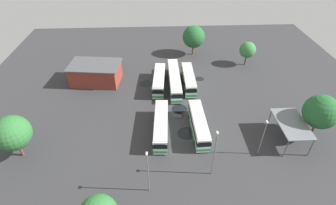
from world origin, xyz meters
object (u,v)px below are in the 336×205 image
object	(u,v)px
bus_row1_slot0	(161,125)
lamp_post_mid_lot	(148,171)
tree_west_edge	(13,133)
depot_building	(96,73)
tree_east_edge	(248,50)
tree_northwest	(321,112)
bus_row0_slot1	(174,79)
maintenance_shelter	(292,124)
bus_row1_slot2	(198,124)
tree_northeast	(194,37)
lamp_post_near_entrance	(214,153)
bus_row0_slot2	(188,79)
lamp_post_by_building	(263,137)
bus_row0_slot0	(159,80)

from	to	relation	value
bus_row1_slot0	lamp_post_mid_lot	bearing A→B (deg)	-9.51
bus_row1_slot0	tree_west_edge	bearing A→B (deg)	-79.24
bus_row1_slot0	depot_building	world-z (taller)	depot_building
lamp_post_mid_lot	tree_west_edge	world-z (taller)	lamp_post_mid_lot
tree_east_edge	tree_west_edge	xyz separation A→B (m)	(31.22, -49.48, 0.94)
tree_northwest	tree_east_edge	world-z (taller)	tree_northwest
tree_northwest	bus_row0_slot1	bearing A→B (deg)	-126.85
tree_west_edge	tree_northwest	bearing A→B (deg)	92.42
maintenance_shelter	depot_building	bearing A→B (deg)	-119.73
bus_row1_slot2	tree_northeast	bearing A→B (deg)	174.67
tree_northwest	lamp_post_near_entrance	bearing A→B (deg)	-69.10
bus_row0_slot2	tree_northeast	xyz separation A→B (m)	(-16.98, 3.24, 3.76)
tree_northwest	tree_east_edge	bearing A→B (deg)	-170.85
lamp_post_near_entrance	bus_row1_slot0	bearing A→B (deg)	-142.25
bus_row0_slot2	bus_row1_slot2	distance (m)	16.60
bus_row0_slot2	tree_east_edge	size ratio (longest dim) A/B	1.77
bus_row1_slot0	bus_row1_slot2	size ratio (longest dim) A/B	1.03
maintenance_shelter	lamp_post_by_building	size ratio (longest dim) A/B	1.14
lamp_post_mid_lot	lamp_post_near_entrance	size ratio (longest dim) A/B	0.90
maintenance_shelter	tree_east_edge	bearing A→B (deg)	179.03
tree_northwest	lamp_post_mid_lot	bearing A→B (deg)	-71.11
bus_row0_slot2	tree_northeast	bearing A→B (deg)	169.18
bus_row1_slot0	tree_northeast	distance (m)	35.33
bus_row1_slot2	depot_building	bearing A→B (deg)	-130.13
bus_row0_slot2	tree_northeast	world-z (taller)	tree_northeast
lamp_post_mid_lot	bus_row1_slot0	bearing A→B (deg)	170.49
depot_building	lamp_post_mid_lot	world-z (taller)	lamp_post_mid_lot
bus_row0_slot2	depot_building	xyz separation A→B (m)	(-2.91, -23.03, 0.70)
maintenance_shelter	bus_row0_slot0	bearing A→B (deg)	-129.43
tree_east_edge	tree_northeast	size ratio (longest dim) A/B	0.76
bus_row1_slot2	tree_west_edge	size ratio (longest dim) A/B	1.44
tree_northwest	maintenance_shelter	bearing A→B (deg)	-81.38
lamp_post_near_entrance	tree_west_edge	bearing A→B (deg)	-99.82
lamp_post_near_entrance	bus_row0_slot2	bearing A→B (deg)	-178.14
lamp_post_mid_lot	tree_west_edge	xyz separation A→B (m)	(-8.44, -22.80, 0.70)
tree_northwest	tree_west_edge	world-z (taller)	tree_northwest
tree_east_edge	tree_west_edge	world-z (taller)	tree_west_edge
lamp_post_mid_lot	tree_east_edge	xyz separation A→B (m)	(-39.66, 26.68, -0.24)
tree_northeast	tree_west_edge	bearing A→B (deg)	-42.84
tree_east_edge	tree_northeast	distance (m)	15.70
tree_northeast	lamp_post_mid_lot	bearing A→B (deg)	-15.21
maintenance_shelter	tree_northeast	bearing A→B (deg)	-159.87
bus_row0_slot1	tree_east_edge	world-z (taller)	tree_east_edge
depot_building	maintenance_shelter	distance (m)	45.81
bus_row0_slot0	lamp_post_mid_lot	size ratio (longest dim) A/B	1.39
lamp_post_mid_lot	tree_east_edge	distance (m)	47.80
depot_building	bus_row1_slot2	bearing A→B (deg)	49.87
tree_west_edge	bus_row0_slot0	bearing A→B (deg)	130.29
bus_row0_slot1	tree_west_edge	bearing A→B (deg)	-53.43
bus_row0_slot0	tree_northwest	size ratio (longest dim) A/B	1.31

